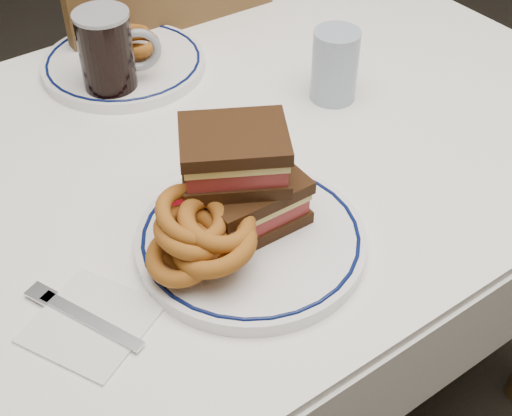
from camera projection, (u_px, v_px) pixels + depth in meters
floor at (239, 408)px, 1.60m from camera, size 6.00×7.00×0.00m
dining_table at (233, 191)px, 1.17m from camera, size 1.27×0.87×0.75m
chair_far at (160, 108)px, 1.60m from camera, size 0.44×0.44×0.92m
main_plate at (251, 240)px, 0.92m from camera, size 0.30×0.30×0.02m
reuben_sandwich at (242, 178)px, 0.89m from camera, size 0.17×0.15×0.14m
onion_rings_main at (202, 237)px, 0.85m from camera, size 0.15×0.14×0.13m
ketchup_ramekin at (190, 211)px, 0.92m from camera, size 0.06×0.06×0.03m
beer_mug at (109, 54)px, 1.14m from camera, size 0.13×0.09×0.15m
water_glass at (335, 65)px, 1.14m from camera, size 0.08×0.08×0.12m
far_plate at (124, 63)px, 1.24m from camera, size 0.28×0.28×0.02m
onion_rings_far at (131, 43)px, 1.23m from camera, size 0.10×0.11×0.08m
napkin_fork at (89, 321)px, 0.83m from camera, size 0.17×0.18×0.01m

